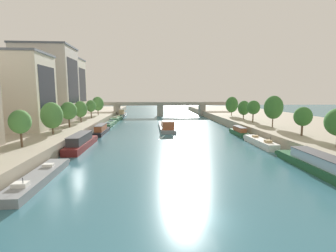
{
  "coord_description": "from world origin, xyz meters",
  "views": [
    {
      "loc": [
        -4.63,
        -19.67,
        10.92
      ],
      "look_at": [
        0.0,
        43.68,
        2.25
      ],
      "focal_mm": 25.81,
      "sensor_mm": 36.0,
      "label": 1
    }
  ],
  "objects": [
    {
      "name": "moored_boat_right_midway",
      "position": [
        18.3,
        28.63,
        0.7
      ],
      "size": [
        2.32,
        12.73,
        2.45
      ],
      "color": "silver",
      "rests_on": "ground"
    },
    {
      "name": "moored_boat_right_gap_after",
      "position": [
        18.63,
        11.69,
        1.1
      ],
      "size": [
        3.37,
        16.36,
        2.63
      ],
      "color": "#235633",
      "rests_on": "ground"
    },
    {
      "name": "tree_left_far",
      "position": [
        -24.81,
        64.16,
        6.57
      ],
      "size": [
        3.28,
        3.28,
        6.17
      ],
      "color": "brown",
      "rests_on": "quay_left"
    },
    {
      "name": "barge_midriver",
      "position": [
        0.33,
        52.98,
        0.92
      ],
      "size": [
        4.4,
        22.63,
        3.23
      ],
      "color": "gray",
      "rests_on": "ground"
    },
    {
      "name": "building_left_middle",
      "position": [
        -35.85,
        57.32,
        13.74
      ],
      "size": [
        15.99,
        12.69,
        22.59
      ],
      "color": "#BCB2A8",
      "rests_on": "quay_left"
    },
    {
      "name": "tree_left_second",
      "position": [
        -24.98,
        75.88,
        6.85
      ],
      "size": [
        4.49,
        4.49,
        7.13
      ],
      "color": "brown",
      "rests_on": "quay_left"
    },
    {
      "name": "moored_boat_left_end",
      "position": [
        -18.49,
        28.74,
        1.24
      ],
      "size": [
        3.19,
        15.67,
        2.97
      ],
      "color": "maroon",
      "rests_on": "ground"
    },
    {
      "name": "ground_plane",
      "position": [
        0.0,
        0.0,
        0.0
      ],
      "size": [
        400.0,
        400.0,
        0.0
      ],
      "primitive_type": "plane",
      "color": "#336675"
    },
    {
      "name": "quay_right",
      "position": [
        38.38,
        55.0,
        1.21
      ],
      "size": [
        36.0,
        170.0,
        2.43
      ],
      "primitive_type": "cube",
      "color": "#A89E89",
      "rests_on": "ground"
    },
    {
      "name": "building_left_tall",
      "position": [
        -35.85,
        76.87,
        13.25
      ],
      "size": [
        10.39,
        13.35,
        21.6
      ],
      "color": "beige",
      "rests_on": "quay_left"
    },
    {
      "name": "quay_left",
      "position": [
        -38.38,
        55.0,
        1.21
      ],
      "size": [
        36.0,
        170.0,
        2.43
      ],
      "primitive_type": "cube",
      "color": "#A89E89",
      "rests_on": "ground"
    },
    {
      "name": "tree_right_far",
      "position": [
        25.45,
        48.91,
        6.77
      ],
      "size": [
        3.76,
        3.76,
        6.38
      ],
      "color": "brown",
      "rests_on": "quay_right"
    },
    {
      "name": "tree_right_third",
      "position": [
        25.68,
        26.07,
        6.29
      ],
      "size": [
        3.45,
        3.45,
        5.8
      ],
      "color": "brown",
      "rests_on": "quay_right"
    },
    {
      "name": "moored_boat_left_gap_after",
      "position": [
        -18.54,
        10.26,
        0.53
      ],
      "size": [
        2.83,
        15.27,
        2.11
      ],
      "color": "gray",
      "rests_on": "ground"
    },
    {
      "name": "moored_boat_left_midway",
      "position": [
        -17.86,
        96.18,
        1.01
      ],
      "size": [
        2.99,
        13.46,
        3.32
      ],
      "color": "gray",
      "rests_on": "ground"
    },
    {
      "name": "tree_left_midway",
      "position": [
        -24.8,
        41.48,
        6.58
      ],
      "size": [
        3.96,
        3.96,
        6.34
      ],
      "color": "brown",
      "rests_on": "quay_left"
    },
    {
      "name": "tree_right_end_of_row",
      "position": [
        25.7,
        68.56,
        6.68
      ],
      "size": [
        4.54,
        4.54,
        7.18
      ],
      "color": "brown",
      "rests_on": "quay_right"
    },
    {
      "name": "tree_left_third",
      "position": [
        -25.01,
        19.37,
        6.45
      ],
      "size": [
        3.25,
        3.25,
        5.91
      ],
      "color": "brown",
      "rests_on": "quay_left"
    },
    {
      "name": "tree_right_distant",
      "position": [
        25.87,
        57.23,
        6.12
      ],
      "size": [
        3.83,
        3.83,
        6.06
      ],
      "color": "brown",
      "rests_on": "quay_right"
    },
    {
      "name": "moored_boat_left_far",
      "position": [
        -18.0,
        46.17,
        1.07
      ],
      "size": [
        2.41,
        13.26,
        2.56
      ],
      "color": "black",
      "rests_on": "ground"
    },
    {
      "name": "tree_left_nearest",
      "position": [
        -24.92,
        52.1,
        6.27
      ],
      "size": [
        3.74,
        3.74,
        6.21
      ],
      "color": "brown",
      "rests_on": "quay_left"
    },
    {
      "name": "moored_boat_left_second",
      "position": [
        -18.37,
        63.15,
        0.58
      ],
      "size": [
        3.03,
        15.2,
        2.21
      ],
      "color": "#235633",
      "rests_on": "ground"
    },
    {
      "name": "tree_right_second",
      "position": [
        25.86,
        38.15,
        7.41
      ],
      "size": [
        4.54,
        4.54,
        7.88
      ],
      "color": "brown",
      "rests_on": "quay_right"
    },
    {
      "name": "wake_behind_barge",
      "position": [
        -0.02,
        39.16,
        0.01
      ],
      "size": [
        5.6,
        5.89,
        0.03
      ],
      "color": "#A5D1DB",
      "rests_on": "ground"
    },
    {
      "name": "tree_left_by_lamp",
      "position": [
        -24.87,
        31.35,
        6.37
      ],
      "size": [
        4.33,
        4.33,
        6.64
      ],
      "color": "brown",
      "rests_on": "quay_left"
    },
    {
      "name": "building_left_far_end",
      "position": [
        -35.85,
        38.07,
        11.22
      ],
      "size": [
        16.06,
        11.23,
        17.56
      ],
      "color": "beige",
      "rests_on": "quay_left"
    },
    {
      "name": "moored_boat_left_near",
      "position": [
        -18.33,
        79.05,
        0.7
      ],
      "size": [
        3.43,
        15.32,
        2.44
      ],
      "color": "#235633",
      "rests_on": "ground"
    },
    {
      "name": "bridge_far",
      "position": [
        0.0,
        95.99,
        4.3
      ],
      "size": [
        64.76,
        4.4,
        6.68
      ],
      "color": "gray",
      "rests_on": "ground"
    },
    {
      "name": "moored_boat_right_lone",
      "position": [
        18.39,
        41.05,
        0.97
      ],
      "size": [
        2.09,
        10.01,
        2.33
      ],
      "color": "#235633",
      "rests_on": "ground"
    }
  ]
}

